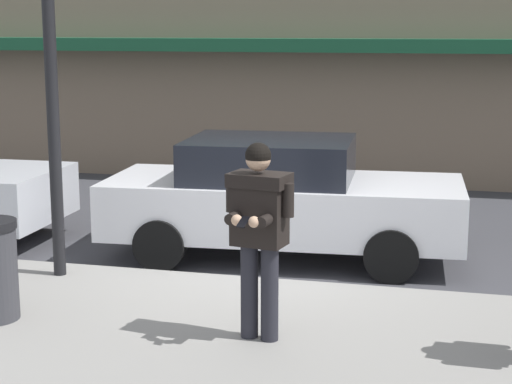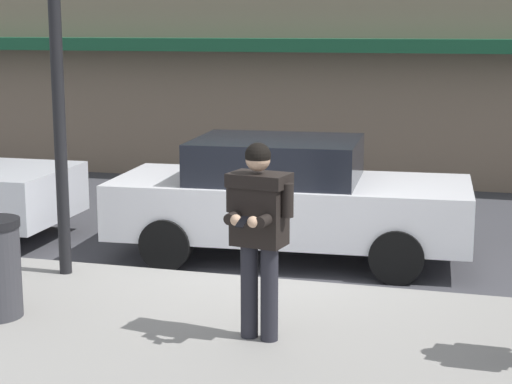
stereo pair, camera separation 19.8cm
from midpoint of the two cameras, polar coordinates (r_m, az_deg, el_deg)
The scene contains 5 objects.
ground_plane at distance 9.99m, azimuth 0.94°, elevation -6.12°, with size 80.00×80.00×0.00m, color #3D3D42.
curb_paint_line at distance 9.84m, azimuth 6.69°, elevation -6.45°, with size 28.00×0.12×0.01m, color silver.
parked_sedan_mid at distance 10.92m, azimuth 2.61°, elevation -0.37°, with size 4.61×2.16×1.54m.
man_texting_on_phone at distance 7.58m, azimuth 0.93°, elevation -1.87°, with size 0.64×0.62×1.81m.
street_lamp_post at distance 9.74m, azimuth -12.72°, elevation 11.92°, with size 0.36×0.36×4.88m.
Camera 2 is at (2.54, -9.20, 2.94)m, focal length 60.00 mm.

